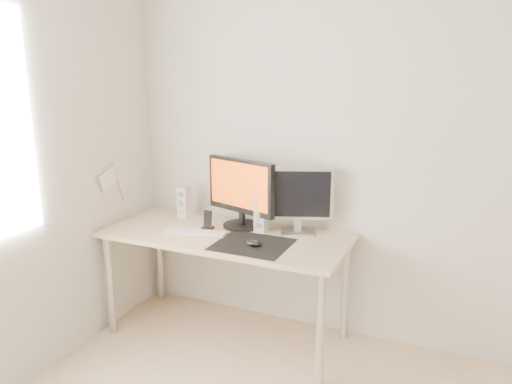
% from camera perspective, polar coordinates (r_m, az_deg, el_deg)
% --- Properties ---
extents(wall_back, '(3.50, 0.00, 3.50)m').
position_cam_1_polar(wall_back, '(3.20, 14.57, 4.03)').
color(wall_back, beige).
rests_on(wall_back, ground).
extents(mousepad, '(0.45, 0.40, 0.00)m').
position_cam_1_polar(mousepad, '(3.06, -0.42, -6.01)').
color(mousepad, black).
rests_on(mousepad, desk).
extents(mouse, '(0.10, 0.06, 0.04)m').
position_cam_1_polar(mouse, '(3.02, -0.31, -5.89)').
color(mouse, black).
rests_on(mouse, mousepad).
extents(desk, '(1.60, 0.70, 0.73)m').
position_cam_1_polar(desk, '(3.30, -3.45, -6.01)').
color(desk, '#D1B587').
rests_on(desk, ground).
extents(main_monitor, '(0.54, 0.33, 0.47)m').
position_cam_1_polar(main_monitor, '(3.33, -1.74, 0.17)').
color(main_monitor, black).
rests_on(main_monitor, desk).
extents(second_monitor, '(0.43, 0.23, 0.43)m').
position_cam_1_polar(second_monitor, '(3.22, 4.85, -0.59)').
color(second_monitor, '#AFAFB1').
rests_on(second_monitor, desk).
extents(speaker_left, '(0.07, 0.09, 0.23)m').
position_cam_1_polar(speaker_left, '(3.60, -8.19, -1.14)').
color(speaker_left, white).
rests_on(speaker_left, desk).
extents(speaker_right, '(0.07, 0.09, 0.23)m').
position_cam_1_polar(speaker_right, '(3.27, 0.59, -2.59)').
color(speaker_right, silver).
rests_on(speaker_right, desk).
extents(keyboard, '(0.44, 0.20, 0.02)m').
position_cam_1_polar(keyboard, '(3.28, -7.03, -4.62)').
color(keyboard, '#B5B5B7').
rests_on(keyboard, desk).
extents(phone_dock, '(0.07, 0.06, 0.13)m').
position_cam_1_polar(phone_dock, '(3.35, -5.52, -3.59)').
color(phone_dock, black).
rests_on(phone_dock, desk).
extents(pennant, '(0.01, 0.23, 0.29)m').
position_cam_1_polar(pennant, '(3.50, -16.21, 1.39)').
color(pennant, '#A57F54').
rests_on(pennant, wall_left).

